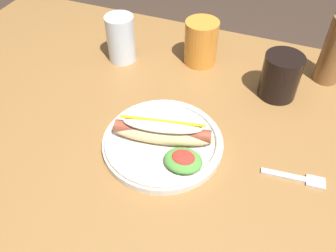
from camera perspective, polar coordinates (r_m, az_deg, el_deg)
The scene contains 6 objects.
dining_table at distance 0.87m, azimuth -1.72°, elevation -3.37°, with size 1.37×0.86×0.74m.
hot_dog_plate at distance 0.72m, azimuth -0.70°, elevation -2.22°, with size 0.25×0.25×0.08m.
fork at distance 0.73m, azimuth 20.41°, elevation -7.97°, with size 0.12×0.03×0.00m.
soda_cup at distance 0.87m, azimuth 17.78°, elevation 7.72°, with size 0.09×0.09×0.11m, color black.
water_cup at distance 0.96m, azimuth -7.65°, elevation 13.88°, with size 0.07×0.07×0.12m, color silver.
extra_cup at distance 0.94m, azimuth 5.39°, elevation 13.35°, with size 0.09×0.09×0.12m, color orange.
Camera 1 is at (0.23, -0.53, 1.29)m, focal length 37.56 mm.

